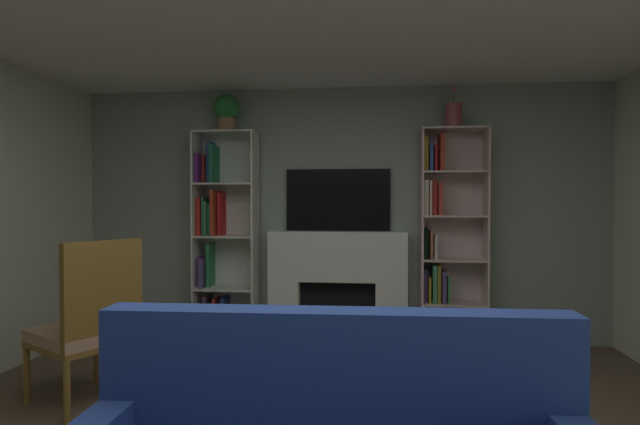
% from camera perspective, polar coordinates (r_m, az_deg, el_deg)
% --- Properties ---
extents(wall_back_accent, '(5.47, 0.06, 2.58)m').
position_cam_1_polar(wall_back_accent, '(5.23, 2.10, -0.14)').
color(wall_back_accent, gray).
rests_on(wall_back_accent, ground_plane).
extents(fireplace, '(1.49, 0.52, 1.12)m').
position_cam_1_polar(fireplace, '(5.15, 1.98, -7.98)').
color(fireplace, white).
rests_on(fireplace, ground_plane).
extents(tv, '(1.05, 0.06, 0.63)m').
position_cam_1_polar(tv, '(5.17, 2.05, 1.41)').
color(tv, black).
rests_on(tv, fireplace).
extents(bookshelf_left, '(0.63, 0.34, 2.12)m').
position_cam_1_polar(bookshelf_left, '(5.32, -11.13, -3.26)').
color(bookshelf_left, silver).
rests_on(bookshelf_left, ground_plane).
extents(bookshelf_right, '(0.63, 0.32, 2.12)m').
position_cam_1_polar(bookshelf_right, '(5.12, 13.82, -3.38)').
color(bookshelf_right, beige).
rests_on(bookshelf_right, ground_plane).
extents(potted_plant, '(0.26, 0.26, 0.38)m').
position_cam_1_polar(potted_plant, '(5.34, -10.49, 11.15)').
color(potted_plant, '#9E774E').
rests_on(potted_plant, bookshelf_left).
extents(vase_with_flowers, '(0.16, 0.16, 0.41)m').
position_cam_1_polar(vase_with_flowers, '(5.16, 14.81, 10.54)').
color(vase_with_flowers, '#974348').
rests_on(vase_with_flowers, bookshelf_right).
extents(armchair, '(0.79, 0.78, 1.15)m').
position_cam_1_polar(armchair, '(3.93, -24.46, -11.26)').
color(armchair, olive).
rests_on(armchair, ground_plane).
extents(coffee_table, '(0.72, 0.49, 0.42)m').
position_cam_1_polar(coffee_table, '(2.60, 2.87, -22.56)').
color(coffee_table, brown).
rests_on(coffee_table, ground_plane).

